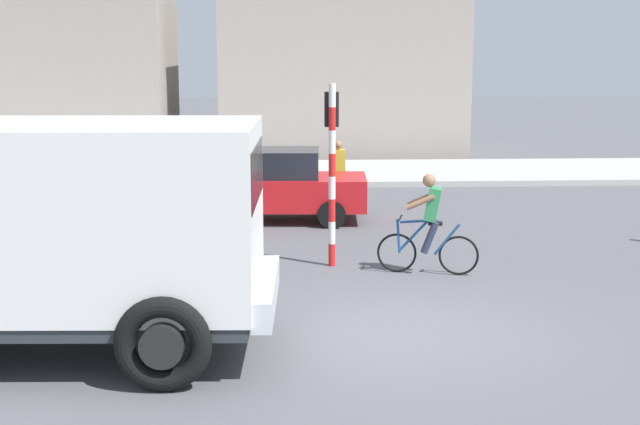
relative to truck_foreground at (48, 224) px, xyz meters
name	(u,v)px	position (x,y,z in m)	size (l,w,h in m)	color
ground_plane	(407,332)	(4.55, 0.60, -1.67)	(120.00, 120.00, 0.00)	#56565B
sidewalk_far	(332,173)	(4.55, 15.83, -1.59)	(80.00, 5.00, 0.16)	#ADADA8
truck_foreground	(48,224)	(0.00, 0.00, 0.00)	(5.52, 3.02, 2.90)	white
cyclist	(429,224)	(5.39, 3.75, -0.80)	(1.69, 0.59, 1.72)	black
traffic_light_pole	(332,149)	(3.79, 4.47, 0.40)	(0.24, 0.43, 3.20)	red
car_red_near	(274,185)	(2.78, 8.66, -0.85)	(4.10, 2.07, 1.60)	red
pedestrian_near_kerb	(338,173)	(4.32, 10.27, -0.82)	(0.34, 0.22, 1.62)	#2D334C
building_corner_left	(4,70)	(-6.76, 21.47, 1.40)	(11.90, 6.35, 6.14)	#9E9389
building_mid_block	(339,70)	(5.23, 22.27, 1.37)	(8.76, 6.42, 6.06)	#9E9389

